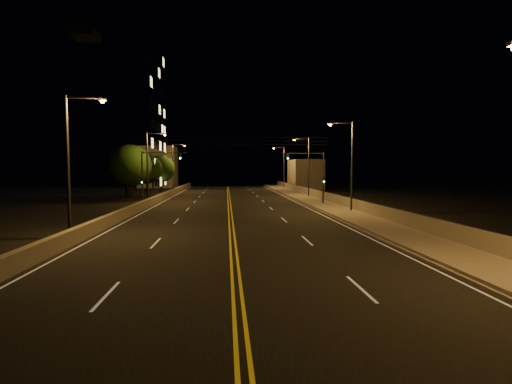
{
  "coord_description": "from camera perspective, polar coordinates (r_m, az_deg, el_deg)",
  "views": [
    {
      "loc": [
        -0.36,
        -11.36,
        4.39
      ],
      "look_at": [
        2.0,
        18.0,
        2.5
      ],
      "focal_mm": 26.0,
      "sensor_mm": 36.0,
      "label": 1
    }
  ],
  "objects": [
    {
      "name": "streetlight_5",
      "position": [
        48.36,
        -16.04,
        4.42
      ],
      "size": [
        2.55,
        0.28,
        8.88
      ],
      "color": "#2D2D33",
      "rests_on": "ground"
    },
    {
      "name": "streetlight_4",
      "position": [
        25.82,
        -26.42,
        4.97
      ],
      "size": [
        2.55,
        0.28,
        8.88
      ],
      "color": "#2D2D33",
      "rests_on": "ground"
    },
    {
      "name": "traffic_signal_left",
      "position": [
        43.45,
        -15.85,
        2.99
      ],
      "size": [
        5.11,
        0.31,
        6.33
      ],
      "color": "#2D2D33",
      "rests_on": "ground"
    },
    {
      "name": "streetlight_3",
      "position": [
        78.33,
        4.13,
        4.21
      ],
      "size": [
        2.55,
        0.28,
        8.88
      ],
      "color": "#2D2D33",
      "rests_on": "ground"
    },
    {
      "name": "distant_building_left",
      "position": [
        88.43,
        -14.82,
        3.73
      ],
      "size": [
        8.0,
        8.0,
        9.34
      ],
      "primitive_type": "cube",
      "color": "gray",
      "rests_on": "ground"
    },
    {
      "name": "tree_1",
      "position": [
        58.07,
        -19.32,
        3.46
      ],
      "size": [
        5.14,
        5.14,
        6.97
      ],
      "color": "black",
      "rests_on": "ground"
    },
    {
      "name": "overhead_wires",
      "position": [
        40.97,
        -4.12,
        7.87
      ],
      "size": [
        22.0,
        0.03,
        0.83
      ],
      "color": "black"
    },
    {
      "name": "curb",
      "position": [
        32.99,
        11.83,
        -3.92
      ],
      "size": [
        0.14,
        120.0,
        0.15
      ],
      "primitive_type": "cube",
      "color": "gray",
      "rests_on": "ground"
    },
    {
      "name": "jersey_barrier",
      "position": [
        32.82,
        -20.25,
        -3.45
      ],
      "size": [
        0.45,
        120.0,
        0.91
      ],
      "primitive_type": "cube",
      "color": "gray",
      "rests_on": "ground"
    },
    {
      "name": "road",
      "position": [
        31.66,
        -3.91,
        -4.29
      ],
      "size": [
        18.0,
        120.0,
        0.02
      ],
      "primitive_type": "cube",
      "color": "black",
      "rests_on": "ground"
    },
    {
      "name": "ground",
      "position": [
        12.18,
        -2.71,
        -17.45
      ],
      "size": [
        160.0,
        160.0,
        0.0
      ],
      "primitive_type": "plane",
      "color": "black",
      "rests_on": "ground"
    },
    {
      "name": "distant_building_right",
      "position": [
        80.02,
        7.57,
        2.72
      ],
      "size": [
        6.0,
        10.0,
        6.22
      ],
      "primitive_type": "cube",
      "color": "gray",
      "rests_on": "ground"
    },
    {
      "name": "lane_markings",
      "position": [
        31.59,
        -3.91,
        -4.28
      ],
      "size": [
        17.32,
        116.0,
        0.0
      ],
      "color": "silver",
      "rests_on": "road"
    },
    {
      "name": "tree_0",
      "position": [
        52.21,
        -18.73,
        3.88
      ],
      "size": [
        5.57,
        5.57,
        7.55
      ],
      "color": "black",
      "rests_on": "ground"
    },
    {
      "name": "traffic_signal_right",
      "position": [
        43.87,
        9.11,
        3.09
      ],
      "size": [
        5.11,
        0.31,
        6.33
      ],
      "color": "#2D2D33",
      "rests_on": "ground"
    },
    {
      "name": "building_tower",
      "position": [
        71.08,
        -24.48,
        10.47
      ],
      "size": [
        24.0,
        15.0,
        27.56
      ],
      "color": "gray",
      "rests_on": "ground"
    },
    {
      "name": "sidewalk",
      "position": [
        33.56,
        14.9,
        -3.71
      ],
      "size": [
        3.6,
        120.0,
        0.3
      ],
      "primitive_type": "cube",
      "color": "gray",
      "rests_on": "ground"
    },
    {
      "name": "tree_2",
      "position": [
        65.14,
        -16.42,
        3.43
      ],
      "size": [
        5.02,
        5.02,
        6.81
      ],
      "color": "black",
      "rests_on": "ground"
    },
    {
      "name": "streetlight_1",
      "position": [
        37.05,
        14.15,
        4.73
      ],
      "size": [
        2.55,
        0.28,
        8.88
      ],
      "color": "#2D2D33",
      "rests_on": "ground"
    },
    {
      "name": "streetlight_6",
      "position": [
        70.25,
        -12.45,
        4.2
      ],
      "size": [
        2.55,
        0.28,
        8.88
      ],
      "color": "#2D2D33",
      "rests_on": "ground"
    },
    {
      "name": "tree_3",
      "position": [
        70.88,
        -14.39,
        3.54
      ],
      "size": [
        5.12,
        5.12,
        6.94
      ],
      "color": "black",
      "rests_on": "ground"
    },
    {
      "name": "parapet_wall",
      "position": [
        34.07,
        17.54,
        -2.55
      ],
      "size": [
        0.3,
        120.0,
        1.0
      ],
      "primitive_type": "cube",
      "color": "gray",
      "rests_on": "sidewalk"
    },
    {
      "name": "streetlight_2",
      "position": [
        55.3,
        7.82,
        4.42
      ],
      "size": [
        2.55,
        0.28,
        8.88
      ],
      "color": "#2D2D33",
      "rests_on": "ground"
    },
    {
      "name": "parapet_rail",
      "position": [
        34.01,
        17.56,
        -1.66
      ],
      "size": [
        0.06,
        120.0,
        0.06
      ],
      "primitive_type": "cylinder",
      "rotation": [
        1.57,
        0.0,
        0.0
      ],
      "color": "black",
      "rests_on": "parapet_wall"
    }
  ]
}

